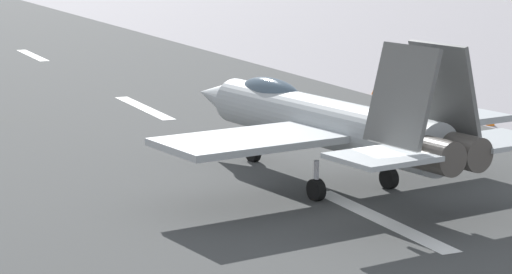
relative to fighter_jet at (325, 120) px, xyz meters
The scene contains 5 objects.
ground_plane 6.05m from the fighter_jet, behind, with size 400.00×400.00×0.00m, color gray.
runway_strip 6.07m from the fighter_jet, behind, with size 240.00×26.00×0.02m.
fighter_jet is the anchor object (origin of this frame).
marker_cone_mid 15.05m from the fighter_jet, 59.45° to the right, with size 0.44×0.44×0.55m, color orange.
marker_cone_far 22.42m from the fighter_jet, 35.10° to the right, with size 0.44×0.44×0.55m, color orange.
Camera 1 is at (-27.63, 16.96, 8.97)m, focal length 74.77 mm.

